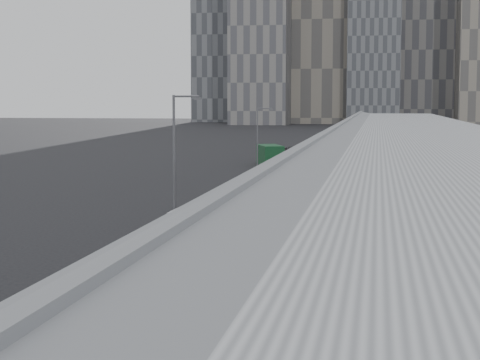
% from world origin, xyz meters
% --- Properties ---
extents(sidewalk, '(10.00, 170.00, 0.12)m').
position_xyz_m(sidewalk, '(9.00, 55.00, 0.06)').
color(sidewalk, gray).
rests_on(sidewalk, ground).
extents(lane_line, '(0.12, 160.00, 0.02)m').
position_xyz_m(lane_line, '(-1.50, 55.00, 0.01)').
color(lane_line, gold).
rests_on(lane_line, ground).
extents(depot, '(12.45, 160.40, 7.20)m').
position_xyz_m(depot, '(12.99, 55.00, 3.51)').
color(depot, gray).
rests_on(depot, ground).
extents(bus_1, '(2.82, 12.64, 3.68)m').
position_xyz_m(bus_1, '(1.63, 21.70, 1.55)').
color(bus_1, black).
rests_on(bus_1, ground).
extents(bus_2, '(3.06, 13.82, 4.02)m').
position_xyz_m(bus_2, '(1.82, 34.81, 1.70)').
color(bus_2, white).
rests_on(bus_2, ground).
extents(bus_3, '(3.18, 12.46, 3.61)m').
position_xyz_m(bus_3, '(1.75, 47.44, 1.52)').
color(bus_3, slate).
rests_on(bus_3, ground).
extents(bus_4, '(3.01, 13.59, 3.97)m').
position_xyz_m(bus_4, '(2.32, 61.90, 1.68)').
color(bus_4, '#A5A9AF').
rests_on(bus_4, ground).
extents(bus_5, '(3.66, 12.50, 3.60)m').
position_xyz_m(bus_5, '(2.59, 76.04, 1.52)').
color(bus_5, black).
rests_on(bus_5, ground).
extents(bus_6, '(3.03, 13.25, 3.85)m').
position_xyz_m(bus_6, '(2.77, 90.38, 1.63)').
color(bus_6, '#B2B1B3').
rests_on(bus_6, ground).
extents(bus_7, '(2.85, 12.11, 3.52)m').
position_xyz_m(bus_7, '(1.73, 104.81, 1.48)').
color(bus_7, gray).
rests_on(bus_7, ground).
extents(bus_8, '(3.09, 13.95, 4.07)m').
position_xyz_m(bus_8, '(1.79, 117.83, 1.72)').
color(bus_8, silver).
rests_on(bus_8, ground).
extents(tree_1, '(2.41, 2.41, 4.25)m').
position_xyz_m(tree_1, '(5.56, 34.43, 3.04)').
color(tree_1, black).
rests_on(tree_1, ground).
extents(tree_2, '(1.88, 1.88, 4.87)m').
position_xyz_m(tree_2, '(5.86, 53.33, 3.89)').
color(tree_2, black).
rests_on(tree_2, ground).
extents(tree_3, '(1.97, 1.97, 4.17)m').
position_xyz_m(tree_3, '(5.82, 80.89, 3.16)').
color(tree_3, black).
rests_on(tree_3, ground).
extents(street_lamp_near, '(2.04, 0.22, 9.36)m').
position_xyz_m(street_lamp_near, '(-3.74, 45.77, 5.38)').
color(street_lamp_near, '#59595E').
rests_on(street_lamp_near, ground).
extents(street_lamp_far, '(2.04, 0.22, 8.13)m').
position_xyz_m(street_lamp_far, '(-4.83, 92.22, 4.74)').
color(street_lamp_far, '#59595E').
rests_on(street_lamp_far, ground).
extents(shipping_container, '(4.73, 7.00, 2.80)m').
position_xyz_m(shipping_container, '(-4.87, 103.13, 1.40)').
color(shipping_container, '#123D20').
rests_on(shipping_container, ground).
extents(suv, '(4.23, 5.86, 1.48)m').
position_xyz_m(suv, '(-3.73, 122.34, 0.74)').
color(suv, black).
rests_on(suv, ground).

